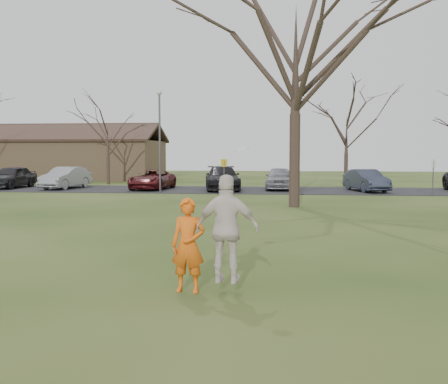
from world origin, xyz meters
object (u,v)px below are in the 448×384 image
at_px(player_defender, 188,245).
at_px(building, 51,158).
at_px(catching_play, 227,229).
at_px(car_2, 152,179).
at_px(car_5, 366,180).
at_px(car_1, 66,178).
at_px(big_tree, 296,51).
at_px(car_0, 11,177).
at_px(car_4, 279,178).
at_px(car_3, 222,178).
at_px(lamp_post, 160,128).

height_order(player_defender, building, building).
bearing_deg(catching_play, car_2, 107.01).
xyz_separation_m(car_5, catching_play, (-6.16, -24.46, 0.43)).
height_order(car_1, big_tree, big_tree).
bearing_deg(big_tree, car_0, 152.22).
distance_m(car_4, car_5, 5.49).
xyz_separation_m(car_1, car_3, (10.64, -0.19, 0.04)).
height_order(car_2, big_tree, big_tree).
height_order(player_defender, car_2, player_defender).
distance_m(car_2, big_tree, 14.78).
distance_m(car_2, car_5, 13.74).
xyz_separation_m(car_3, catching_play, (2.91, -24.65, 0.35)).
bearing_deg(car_2, player_defender, -69.59).
distance_m(building, big_tree, 32.23).
distance_m(player_defender, big_tree, 16.29).
bearing_deg(catching_play, car_1, 118.61).
xyz_separation_m(player_defender, car_1, (-12.84, 24.79, -0.08)).
height_order(car_4, building, building).
distance_m(car_5, building, 29.91).
bearing_deg(building, big_tree, -46.27).
bearing_deg(car_0, player_defender, -53.99).
relative_size(player_defender, car_5, 0.41).
bearing_deg(car_2, lamp_post, -60.06).
bearing_deg(building, car_2, -45.59).
height_order(car_3, building, building).
relative_size(car_1, car_5, 1.06).
distance_m(car_0, car_1, 3.91).
bearing_deg(catching_play, lamp_post, 106.14).
xyz_separation_m(car_5, building, (-26.66, 13.51, 1.21)).
bearing_deg(car_1, building, 126.37).
xyz_separation_m(catching_play, building, (-20.50, 37.96, 0.77)).
distance_m(car_5, catching_play, 25.22).
distance_m(car_1, car_5, 19.71).
height_order(car_0, big_tree, big_tree).
relative_size(car_5, building, 0.20).
xyz_separation_m(car_0, lamp_post, (10.96, -2.49, 3.17)).
relative_size(car_0, car_4, 1.02).
bearing_deg(car_0, catching_play, -52.93).
bearing_deg(player_defender, building, 122.36).
distance_m(car_2, car_3, 4.68).
bearing_deg(car_2, car_4, 9.83).
xyz_separation_m(car_0, car_2, (9.88, -0.18, -0.12)).
bearing_deg(catching_play, car_3, 96.73).
height_order(car_2, lamp_post, lamp_post).
bearing_deg(car_4, lamp_post, -156.89).
height_order(car_3, catching_play, catching_play).
bearing_deg(car_2, big_tree, -42.33).
bearing_deg(car_5, building, 137.25).
bearing_deg(car_5, car_0, 162.92).
relative_size(car_3, big_tree, 0.38).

